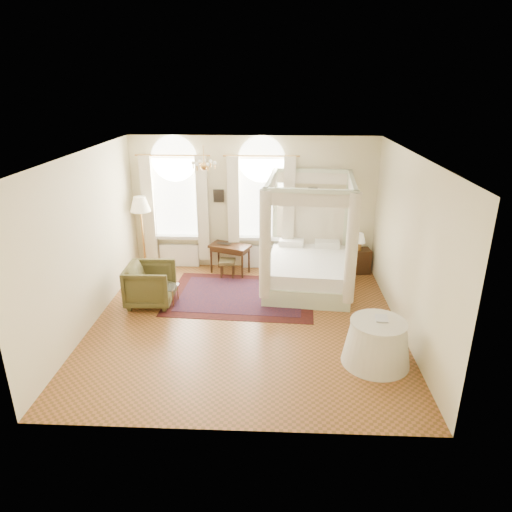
{
  "coord_description": "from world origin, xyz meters",
  "views": [
    {
      "loc": [
        0.57,
        -7.96,
        4.48
      ],
      "look_at": [
        0.19,
        0.4,
        1.27
      ],
      "focal_mm": 32.0,
      "sensor_mm": 36.0,
      "label": 1
    }
  ],
  "objects_px": {
    "canopy_bed": "(308,264)",
    "armchair": "(151,285)",
    "floor_lamp": "(140,208)",
    "stool": "(227,263)",
    "nightstand": "(361,261)",
    "writing_desk": "(230,249)",
    "coffee_table": "(164,288)",
    "side_table": "(377,343)"
  },
  "relations": [
    {
      "from": "writing_desk",
      "to": "side_table",
      "type": "xyz_separation_m",
      "value": [
        2.85,
        -3.79,
        -0.24
      ]
    },
    {
      "from": "writing_desk",
      "to": "stool",
      "type": "xyz_separation_m",
      "value": [
        -0.04,
        -0.25,
        -0.27
      ]
    },
    {
      "from": "coffee_table",
      "to": "floor_lamp",
      "type": "relative_size",
      "value": 0.32
    },
    {
      "from": "coffee_table",
      "to": "nightstand",
      "type": "bearing_deg",
      "value": 22.68
    },
    {
      "from": "side_table",
      "to": "writing_desk",
      "type": "bearing_deg",
      "value": 126.95
    },
    {
      "from": "writing_desk",
      "to": "side_table",
      "type": "relative_size",
      "value": 0.95
    },
    {
      "from": "nightstand",
      "to": "armchair",
      "type": "height_order",
      "value": "armchair"
    },
    {
      "from": "canopy_bed",
      "to": "armchair",
      "type": "height_order",
      "value": "canopy_bed"
    },
    {
      "from": "stool",
      "to": "canopy_bed",
      "type": "bearing_deg",
      "value": -15.81
    },
    {
      "from": "nightstand",
      "to": "stool",
      "type": "relative_size",
      "value": 1.42
    },
    {
      "from": "floor_lamp",
      "to": "stool",
      "type": "bearing_deg",
      "value": -7.23
    },
    {
      "from": "stool",
      "to": "writing_desk",
      "type": "bearing_deg",
      "value": 80.62
    },
    {
      "from": "writing_desk",
      "to": "floor_lamp",
      "type": "distance_m",
      "value": 2.37
    },
    {
      "from": "floor_lamp",
      "to": "side_table",
      "type": "bearing_deg",
      "value": -37.29
    },
    {
      "from": "canopy_bed",
      "to": "stool",
      "type": "distance_m",
      "value": 2.0
    },
    {
      "from": "armchair",
      "to": "floor_lamp",
      "type": "xyz_separation_m",
      "value": [
        -0.62,
        1.79,
        1.19
      ]
    },
    {
      "from": "stool",
      "to": "coffee_table",
      "type": "xyz_separation_m",
      "value": [
        -1.21,
        -1.46,
        -0.01
      ]
    },
    {
      "from": "floor_lamp",
      "to": "armchair",
      "type": "bearing_deg",
      "value": -70.78
    },
    {
      "from": "armchair",
      "to": "coffee_table",
      "type": "distance_m",
      "value": 0.29
    },
    {
      "from": "canopy_bed",
      "to": "nightstand",
      "type": "xyz_separation_m",
      "value": [
        1.39,
        0.96,
        -0.28
      ]
    },
    {
      "from": "nightstand",
      "to": "writing_desk",
      "type": "bearing_deg",
      "value": -176.99
    },
    {
      "from": "stool",
      "to": "armchair",
      "type": "distance_m",
      "value": 2.13
    },
    {
      "from": "canopy_bed",
      "to": "armchair",
      "type": "relative_size",
      "value": 2.63
    },
    {
      "from": "canopy_bed",
      "to": "nightstand",
      "type": "height_order",
      "value": "canopy_bed"
    },
    {
      "from": "armchair",
      "to": "coffee_table",
      "type": "bearing_deg",
      "value": -78.23
    },
    {
      "from": "side_table",
      "to": "floor_lamp",
      "type": "bearing_deg",
      "value": 142.71
    },
    {
      "from": "nightstand",
      "to": "coffee_table",
      "type": "bearing_deg",
      "value": -157.32
    },
    {
      "from": "stool",
      "to": "side_table",
      "type": "relative_size",
      "value": 0.37
    },
    {
      "from": "coffee_table",
      "to": "writing_desk",
      "type": "bearing_deg",
      "value": 53.86
    },
    {
      "from": "writing_desk",
      "to": "coffee_table",
      "type": "distance_m",
      "value": 2.14
    },
    {
      "from": "writing_desk",
      "to": "side_table",
      "type": "height_order",
      "value": "side_table"
    },
    {
      "from": "canopy_bed",
      "to": "stool",
      "type": "relative_size",
      "value": 5.98
    },
    {
      "from": "writing_desk",
      "to": "coffee_table",
      "type": "height_order",
      "value": "writing_desk"
    },
    {
      "from": "coffee_table",
      "to": "floor_lamp",
      "type": "distance_m",
      "value": 2.33
    },
    {
      "from": "coffee_table",
      "to": "side_table",
      "type": "bearing_deg",
      "value": -26.86
    },
    {
      "from": "stool",
      "to": "nightstand",
      "type": "bearing_deg",
      "value": 7.3
    },
    {
      "from": "nightstand",
      "to": "armchair",
      "type": "xyz_separation_m",
      "value": [
        -4.78,
        -1.95,
        0.14
      ]
    },
    {
      "from": "writing_desk",
      "to": "armchair",
      "type": "height_order",
      "value": "armchair"
    },
    {
      "from": "armchair",
      "to": "coffee_table",
      "type": "relative_size",
      "value": 1.61
    },
    {
      "from": "canopy_bed",
      "to": "side_table",
      "type": "relative_size",
      "value": 2.23
    },
    {
      "from": "writing_desk",
      "to": "stool",
      "type": "relative_size",
      "value": 2.54
    },
    {
      "from": "canopy_bed",
      "to": "writing_desk",
      "type": "distance_m",
      "value": 2.03
    }
  ]
}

